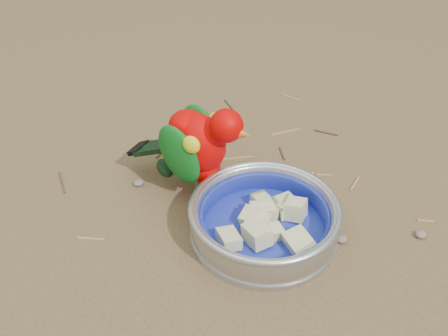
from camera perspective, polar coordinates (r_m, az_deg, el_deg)
ground at (r=0.75m, az=0.67°, el=-13.17°), size 60.00×60.00×0.00m
food_bowl at (r=0.82m, az=4.54°, el=-7.12°), size 0.24×0.24×0.02m
bowl_wall at (r=0.80m, az=4.64°, el=-5.57°), size 0.24×0.24×0.04m
fruit_wedges at (r=0.80m, az=4.61°, el=-5.94°), size 0.14×0.14×0.03m
lory_parrot at (r=0.85m, az=-2.93°, el=1.94°), size 0.20×0.24×0.17m
ground_debris at (r=0.73m, az=-2.37°, el=-14.38°), size 0.90×0.80×0.01m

